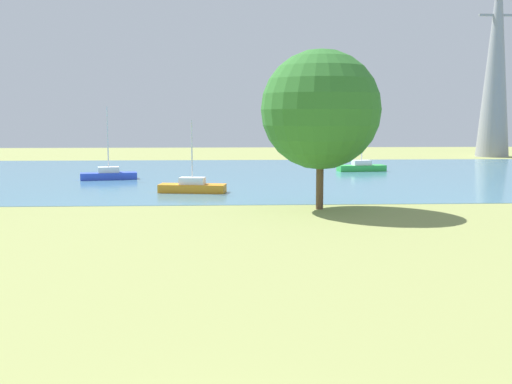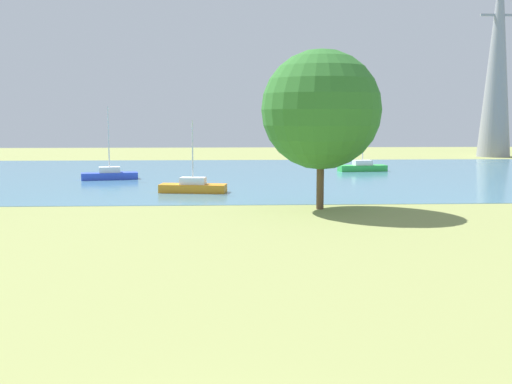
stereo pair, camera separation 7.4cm
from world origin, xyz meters
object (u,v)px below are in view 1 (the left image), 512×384
(sailboat_green, at_px, (361,167))
(tree_west_near, at_px, (321,110))
(sailboat_blue, at_px, (109,174))
(sailboat_orange, at_px, (192,187))
(electricity_pylon, at_px, (496,55))

(sailboat_green, relative_size, tree_west_near, 0.54)
(sailboat_blue, xyz_separation_m, sailboat_green, (23.92, 7.12, -0.01))
(sailboat_blue, height_order, tree_west_near, tree_west_near)
(sailboat_orange, relative_size, electricity_pylon, 0.19)
(sailboat_green, bearing_deg, sailboat_blue, -163.43)
(sailboat_green, xyz_separation_m, electricity_pylon, (22.97, 22.03, 13.32))
(sailboat_blue, relative_size, tree_west_near, 0.67)
(tree_west_near, relative_size, electricity_pylon, 0.34)
(sailboat_blue, xyz_separation_m, tree_west_near, (15.86, -18.09, 5.44))
(sailboat_green, height_order, sailboat_orange, sailboat_orange)
(sailboat_orange, height_order, tree_west_near, tree_west_near)
(sailboat_orange, bearing_deg, tree_west_near, -46.04)
(tree_west_near, bearing_deg, sailboat_orange, 133.96)
(sailboat_blue, xyz_separation_m, sailboat_orange, (7.82, -9.76, -0.01))
(sailboat_green, distance_m, tree_west_near, 27.02)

